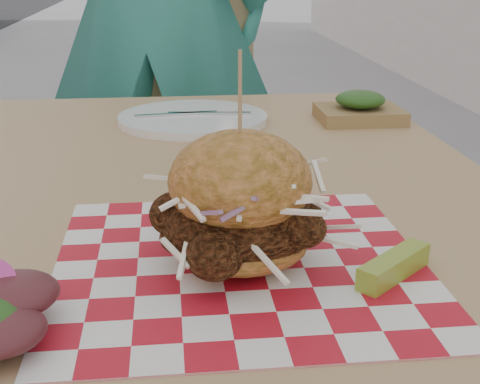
% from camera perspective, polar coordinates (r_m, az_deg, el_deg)
% --- Properties ---
extents(patio_table, '(0.80, 1.20, 0.75)m').
position_cam_1_polar(patio_table, '(0.90, -2.93, -4.32)').
color(patio_table, tan).
rests_on(patio_table, ground).
extents(patio_chair, '(0.49, 0.49, 0.95)m').
position_cam_1_polar(patio_chair, '(1.91, -5.25, 4.79)').
color(patio_chair, tan).
rests_on(patio_chair, ground).
extents(paper_liner, '(0.36, 0.36, 0.00)m').
position_cam_1_polar(paper_liner, '(0.66, 0.00, -6.06)').
color(paper_liner, red).
rests_on(paper_liner, patio_table).
extents(sandwich, '(0.18, 0.18, 0.21)m').
position_cam_1_polar(sandwich, '(0.64, 0.00, -1.34)').
color(sandwich, '#C87B38').
rests_on(sandwich, paper_liner).
extents(pickle_spear, '(0.09, 0.08, 0.02)m').
position_cam_1_polar(pickle_spear, '(0.64, 13.00, -6.19)').
color(pickle_spear, '#9EAB31').
rests_on(pickle_spear, paper_liner).
extents(place_setting, '(0.27, 0.27, 0.02)m').
position_cam_1_polar(place_setting, '(1.22, -4.04, 6.28)').
color(place_setting, white).
rests_on(place_setting, patio_table).
extents(kraft_tray, '(0.15, 0.12, 0.06)m').
position_cam_1_polar(kraft_tray, '(1.24, 10.19, 7.01)').
color(kraft_tray, olive).
rests_on(kraft_tray, patio_table).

